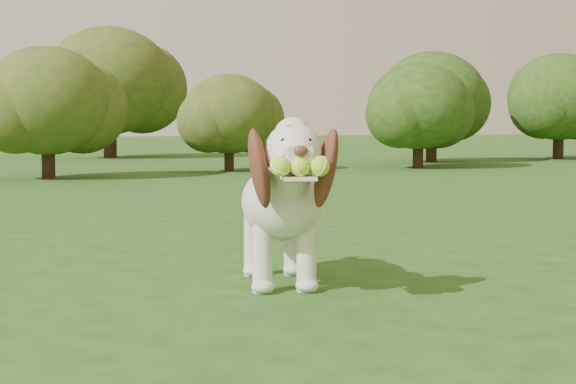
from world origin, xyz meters
name	(u,v)px	position (x,y,z in m)	size (l,w,h in m)	color
ground	(339,298)	(0.00, 0.00, 0.00)	(80.00, 80.00, 0.00)	#224513
dog	(281,197)	(-0.14, 0.31, 0.38)	(0.50, 1.08, 0.71)	silver
shrub_c	(229,114)	(1.93, 8.82, 0.80)	(1.31, 1.31, 1.36)	#382314
shrub_b	(47,101)	(-0.58, 7.92, 0.94)	(1.55, 1.55, 1.60)	#382314
shrub_h	(559,97)	(8.81, 10.78, 1.16)	(1.90, 1.90, 1.96)	#382314
shrub_i	(109,81)	(0.97, 14.04, 1.48)	(2.43, 2.43, 2.52)	#382314
shrub_d	(419,106)	(4.81, 8.66, 0.93)	(1.52, 1.52, 1.57)	#382314
shrub_f	(432,97)	(5.94, 10.37, 1.11)	(1.83, 1.83, 1.90)	#382314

